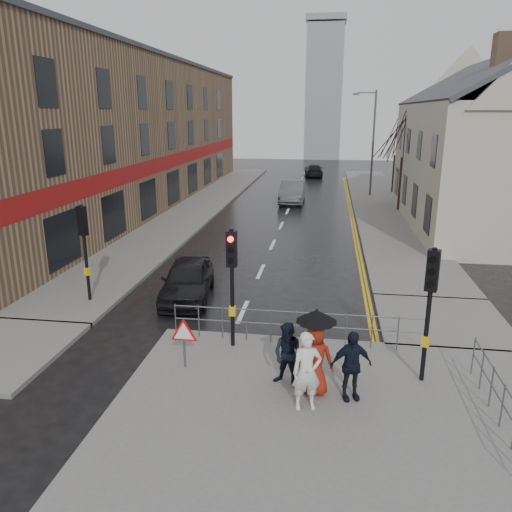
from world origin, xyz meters
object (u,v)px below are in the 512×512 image
(pedestrian_d, at_px, (351,365))
(pedestrian_b, at_px, (288,355))
(pedestrian_with_umbrella, at_px, (315,349))
(car_parked, at_px, (187,280))
(car_mid, at_px, (292,192))
(pedestrian_a, at_px, (307,371))

(pedestrian_d, bearing_deg, pedestrian_b, 148.13)
(pedestrian_b, height_order, pedestrian_with_umbrella, pedestrian_with_umbrella)
(pedestrian_d, bearing_deg, pedestrian_with_umbrella, 154.21)
(pedestrian_d, bearing_deg, car_parked, 114.58)
(pedestrian_with_umbrella, distance_m, car_mid, 26.56)
(pedestrian_b, bearing_deg, car_parked, 146.50)
(car_parked, bearing_deg, pedestrian_a, -62.45)
(pedestrian_b, bearing_deg, car_mid, 114.80)
(pedestrian_d, distance_m, car_parked, 8.27)
(pedestrian_a, relative_size, car_mid, 0.37)
(car_mid, bearing_deg, pedestrian_with_umbrella, -84.41)
(pedestrian_a, distance_m, pedestrian_with_umbrella, 0.71)
(pedestrian_a, bearing_deg, car_parked, 109.38)
(pedestrian_a, height_order, pedestrian_d, pedestrian_a)
(car_parked, bearing_deg, car_mid, 76.43)
(pedestrian_with_umbrella, bearing_deg, car_mid, 95.42)
(pedestrian_with_umbrella, relative_size, pedestrian_d, 1.25)
(pedestrian_with_umbrella, bearing_deg, pedestrian_b, 158.75)
(pedestrian_with_umbrella, distance_m, car_parked, 7.67)
(car_parked, bearing_deg, pedestrian_d, -54.71)
(pedestrian_a, height_order, car_mid, pedestrian_a)
(pedestrian_b, relative_size, pedestrian_with_umbrella, 0.76)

